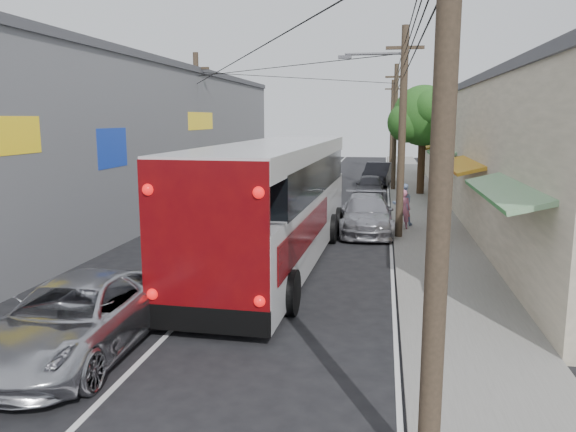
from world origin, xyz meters
name	(u,v)px	position (x,y,z in m)	size (l,w,h in m)	color
ground	(121,381)	(0.00, 0.00, 0.00)	(120.00, 120.00, 0.00)	black
sidewalk	(421,210)	(6.50, 20.00, 0.06)	(3.00, 80.00, 0.12)	slate
building_right	(510,147)	(10.99, 22.00, 3.15)	(7.09, 40.00, 6.25)	beige
building_left	(122,138)	(-8.50, 18.00, 3.65)	(7.20, 36.00, 7.25)	slate
utility_poles	(356,128)	(3.13, 20.33, 4.13)	(11.80, 45.28, 8.00)	#473828
street_tree	(424,118)	(6.87, 26.02, 4.67)	(4.40, 4.00, 6.60)	#3F2B19
coach_bus	(277,202)	(1.20, 8.73, 2.01)	(3.45, 13.55, 3.88)	silver
jeepney	(76,317)	(-1.40, 1.00, 0.75)	(2.48, 5.39, 1.50)	silver
parked_suv	(366,214)	(3.91, 14.22, 0.76)	(2.12, 5.22, 1.51)	#9D9CA4
parked_car_mid	(370,186)	(3.80, 24.51, 0.68)	(1.60, 3.99, 1.36)	#232328
parked_car_far	(378,174)	(4.19, 31.06, 0.79)	(1.66, 4.77, 1.57)	black
pedestrian_near	(403,209)	(5.40, 14.61, 0.94)	(0.59, 0.39, 1.63)	#C56889
pedestrian_far	(403,204)	(5.40, 15.37, 1.02)	(0.88, 0.68, 1.80)	#94ADD8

